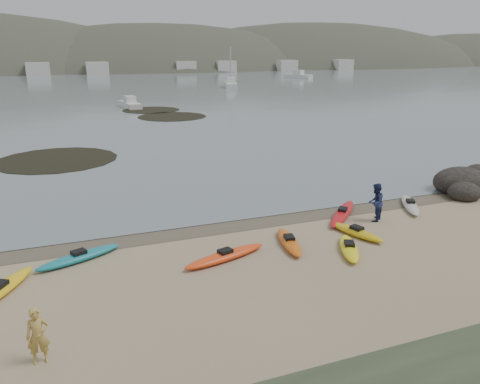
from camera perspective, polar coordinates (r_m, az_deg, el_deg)
name	(u,v)px	position (r m, az deg, el deg)	size (l,w,h in m)	color
ground	(240,221)	(23.48, 0.00, -3.50)	(600.00, 600.00, 0.00)	tan
wet_sand	(242,222)	(23.22, 0.26, -3.73)	(60.00, 60.00, 0.00)	brown
water	(68,62)	(320.74, -20.18, 14.63)	(1200.00, 1200.00, 0.00)	slate
kayaks	(267,239)	(20.83, 3.30, -5.79)	(22.14, 7.12, 0.34)	beige
person_west	(38,336)	(14.31, -23.41, -15.80)	(0.60, 0.40, 1.65)	tan
person_east	(376,202)	(24.10, 16.20, -1.23)	(0.94, 0.73, 1.93)	navy
rock_cluster	(471,187)	(31.59, 26.31, 0.57)	(5.24, 3.85, 1.75)	black
kelp_mats	(134,126)	(53.76, -12.80, 7.87)	(22.65, 36.23, 0.04)	black
moored_boats	(156,87)	(101.87, -10.25, 12.51)	(103.16, 70.42, 1.21)	silver
far_hills	(170,103)	(220.97, -8.59, 10.63)	(550.00, 135.00, 80.00)	#384235
far_town	(101,68)	(166.23, -16.64, 14.26)	(199.00, 5.00, 4.00)	beige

